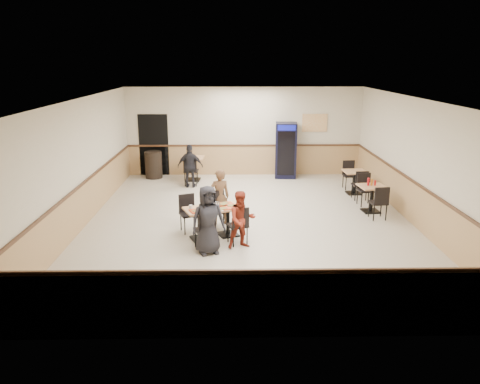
{
  "coord_description": "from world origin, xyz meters",
  "views": [
    {
      "loc": [
        -0.42,
        -10.91,
        3.86
      ],
      "look_at": [
        -0.24,
        -0.5,
        0.91
      ],
      "focal_mm": 35.0,
      "sensor_mm": 36.0,
      "label": 1
    }
  ],
  "objects_px": {
    "diner_woman_right": "(242,220)",
    "pepsi_cooler": "(286,150)",
    "side_table_near": "(372,195)",
    "trash_bin": "(154,165)",
    "side_table_far": "(355,179)",
    "main_table": "(214,218)",
    "back_table": "(193,165)",
    "diner_woman_left": "(208,220)",
    "lone_diner": "(190,166)",
    "diner_man_opposite": "(220,197)"
  },
  "relations": [
    {
      "from": "pepsi_cooler",
      "to": "trash_bin",
      "type": "xyz_separation_m",
      "value": [
        -4.47,
        -0.04,
        -0.48
      ]
    },
    {
      "from": "main_table",
      "to": "side_table_far",
      "type": "bearing_deg",
      "value": 19.06
    },
    {
      "from": "diner_woman_left",
      "to": "side_table_far",
      "type": "distance_m",
      "value": 6.03
    },
    {
      "from": "diner_woman_right",
      "to": "lone_diner",
      "type": "bearing_deg",
      "value": 88.57
    },
    {
      "from": "diner_woman_left",
      "to": "trash_bin",
      "type": "xyz_separation_m",
      "value": [
        -2.15,
        6.45,
        -0.27
      ]
    },
    {
      "from": "pepsi_cooler",
      "to": "main_table",
      "type": "bearing_deg",
      "value": -106.66
    },
    {
      "from": "back_table",
      "to": "trash_bin",
      "type": "xyz_separation_m",
      "value": [
        -1.35,
        0.35,
        -0.07
      ]
    },
    {
      "from": "main_table",
      "to": "diner_woman_right",
      "type": "height_order",
      "value": "diner_woman_right"
    },
    {
      "from": "main_table",
      "to": "diner_woman_right",
      "type": "bearing_deg",
      "value": -67.62
    },
    {
      "from": "lone_diner",
      "to": "diner_woman_right",
      "type": "bearing_deg",
      "value": 110.46
    },
    {
      "from": "back_table",
      "to": "trash_bin",
      "type": "height_order",
      "value": "trash_bin"
    },
    {
      "from": "diner_man_opposite",
      "to": "side_table_near",
      "type": "height_order",
      "value": "diner_man_opposite"
    },
    {
      "from": "diner_woman_right",
      "to": "pepsi_cooler",
      "type": "height_order",
      "value": "pepsi_cooler"
    },
    {
      "from": "main_table",
      "to": "back_table",
      "type": "xyz_separation_m",
      "value": [
        -0.9,
        5.21,
        0.05
      ]
    },
    {
      "from": "side_table_far",
      "to": "back_table",
      "type": "distance_m",
      "value": 5.23
    },
    {
      "from": "main_table",
      "to": "back_table",
      "type": "distance_m",
      "value": 5.28
    },
    {
      "from": "main_table",
      "to": "side_table_far",
      "type": "xyz_separation_m",
      "value": [
        4.04,
        3.49,
        -0.0
      ]
    },
    {
      "from": "main_table",
      "to": "lone_diner",
      "type": "bearing_deg",
      "value": 80.0
    },
    {
      "from": "main_table",
      "to": "diner_woman_right",
      "type": "xyz_separation_m",
      "value": [
        0.6,
        -0.62,
        0.16
      ]
    },
    {
      "from": "diner_woman_right",
      "to": "side_table_far",
      "type": "bearing_deg",
      "value": 31.72
    },
    {
      "from": "diner_woman_right",
      "to": "side_table_near",
      "type": "bearing_deg",
      "value": 16.24
    },
    {
      "from": "lone_diner",
      "to": "trash_bin",
      "type": "relative_size",
      "value": 1.51
    },
    {
      "from": "diner_woman_left",
      "to": "lone_diner",
      "type": "xyz_separation_m",
      "value": [
        -0.8,
        5.21,
        -0.04
      ]
    },
    {
      "from": "main_table",
      "to": "diner_man_opposite",
      "type": "height_order",
      "value": "diner_man_opposite"
    },
    {
      "from": "main_table",
      "to": "diner_man_opposite",
      "type": "relative_size",
      "value": 1.07
    },
    {
      "from": "trash_bin",
      "to": "diner_man_opposite",
      "type": "bearing_deg",
      "value": -63.3
    },
    {
      "from": "diner_woman_left",
      "to": "trash_bin",
      "type": "relative_size",
      "value": 1.6
    },
    {
      "from": "back_table",
      "to": "main_table",
      "type": "bearing_deg",
      "value": -80.19
    },
    {
      "from": "back_table",
      "to": "diner_man_opposite",
      "type": "bearing_deg",
      "value": -77.0
    },
    {
      "from": "side_table_far",
      "to": "side_table_near",
      "type": "bearing_deg",
      "value": -89.64
    },
    {
      "from": "diner_man_opposite",
      "to": "side_table_near",
      "type": "relative_size",
      "value": 1.88
    },
    {
      "from": "side_table_near",
      "to": "lone_diner",
      "type": "bearing_deg",
      "value": 152.64
    },
    {
      "from": "diner_woman_left",
      "to": "side_table_near",
      "type": "distance_m",
      "value": 4.93
    },
    {
      "from": "back_table",
      "to": "pepsi_cooler",
      "type": "relative_size",
      "value": 0.42
    },
    {
      "from": "side_table_near",
      "to": "pepsi_cooler",
      "type": "distance_m",
      "value": 4.28
    },
    {
      "from": "side_table_near",
      "to": "trash_bin",
      "type": "bearing_deg",
      "value": 148.93
    },
    {
      "from": "main_table",
      "to": "side_table_near",
      "type": "xyz_separation_m",
      "value": [
        4.05,
        1.76,
        0.0
      ]
    },
    {
      "from": "main_table",
      "to": "diner_woman_left",
      "type": "distance_m",
      "value": 0.93
    },
    {
      "from": "side_table_near",
      "to": "pepsi_cooler",
      "type": "bearing_deg",
      "value": 115.53
    },
    {
      "from": "main_table",
      "to": "diner_woman_left",
      "type": "xyz_separation_m",
      "value": [
        -0.1,
        -0.89,
        0.25
      ]
    },
    {
      "from": "diner_woman_left",
      "to": "lone_diner",
      "type": "distance_m",
      "value": 5.28
    },
    {
      "from": "back_table",
      "to": "side_table_far",
      "type": "bearing_deg",
      "value": -19.17
    },
    {
      "from": "main_table",
      "to": "back_table",
      "type": "relative_size",
      "value": 1.87
    },
    {
      "from": "pepsi_cooler",
      "to": "diner_man_opposite",
      "type": "bearing_deg",
      "value": -109.32
    },
    {
      "from": "diner_woman_left",
      "to": "side_table_far",
      "type": "height_order",
      "value": "diner_woman_left"
    },
    {
      "from": "lone_diner",
      "to": "trash_bin",
      "type": "bearing_deg",
      "value": -38.86
    },
    {
      "from": "pepsi_cooler",
      "to": "diner_woman_left",
      "type": "bearing_deg",
      "value": -104.67
    },
    {
      "from": "lone_diner",
      "to": "pepsi_cooler",
      "type": "distance_m",
      "value": 3.38
    },
    {
      "from": "pepsi_cooler",
      "to": "side_table_far",
      "type": "bearing_deg",
      "value": -44.24
    },
    {
      "from": "diner_woman_right",
      "to": "pepsi_cooler",
      "type": "relative_size",
      "value": 0.67
    }
  ]
}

